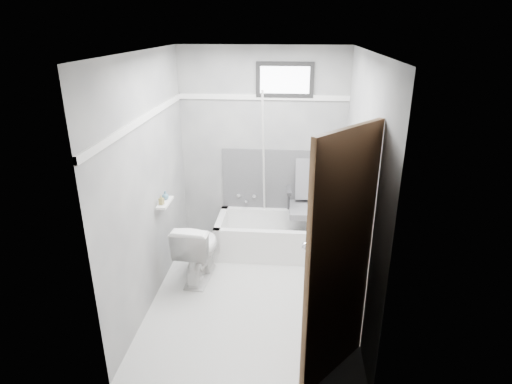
# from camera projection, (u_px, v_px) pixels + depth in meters

# --- Properties ---
(floor) EXTENTS (2.60, 2.60, 0.00)m
(floor) POSITION_uv_depth(u_px,v_px,m) (253.00, 294.00, 4.45)
(floor) COLOR white
(floor) RESTS_ON ground
(ceiling) EXTENTS (2.60, 2.60, 0.00)m
(ceiling) POSITION_uv_depth(u_px,v_px,m) (252.00, 51.00, 3.57)
(ceiling) COLOR silver
(ceiling) RESTS_ON floor
(wall_back) EXTENTS (2.00, 0.02, 2.40)m
(wall_back) POSITION_uv_depth(u_px,v_px,m) (263.00, 148.00, 5.21)
(wall_back) COLOR slate
(wall_back) RESTS_ON floor
(wall_front) EXTENTS (2.00, 0.02, 2.40)m
(wall_front) POSITION_uv_depth(u_px,v_px,m) (234.00, 256.00, 2.80)
(wall_front) COLOR slate
(wall_front) RESTS_ON floor
(wall_left) EXTENTS (0.02, 2.60, 2.40)m
(wall_left) POSITION_uv_depth(u_px,v_px,m) (149.00, 183.00, 4.09)
(wall_left) COLOR slate
(wall_left) RESTS_ON floor
(wall_right) EXTENTS (0.02, 2.60, 2.40)m
(wall_right) POSITION_uv_depth(u_px,v_px,m) (361.00, 189.00, 3.93)
(wall_right) COLOR slate
(wall_right) RESTS_ON floor
(bathtub) EXTENTS (1.50, 0.70, 0.42)m
(bathtub) POSITION_uv_depth(u_px,v_px,m) (279.00, 235.00, 5.21)
(bathtub) COLOR white
(bathtub) RESTS_ON floor
(office_chair) EXTENTS (0.59, 0.59, 0.99)m
(office_chair) POSITION_uv_depth(u_px,v_px,m) (310.00, 204.00, 5.08)
(office_chair) COLOR slate
(office_chair) RESTS_ON bathtub
(toilet) EXTENTS (0.45, 0.73, 0.68)m
(toilet) POSITION_uv_depth(u_px,v_px,m) (198.00, 250.00, 4.61)
(toilet) COLOR white
(toilet) RESTS_ON floor
(door) EXTENTS (0.78, 0.78, 2.00)m
(door) POSITION_uv_depth(u_px,v_px,m) (383.00, 287.00, 2.82)
(door) COLOR brown
(door) RESTS_ON floor
(window) EXTENTS (0.66, 0.04, 0.40)m
(window) POSITION_uv_depth(u_px,v_px,m) (285.00, 80.00, 4.88)
(window) COLOR black
(window) RESTS_ON wall_back
(backerboard) EXTENTS (1.50, 0.02, 0.78)m
(backerboard) POSITION_uv_depth(u_px,v_px,m) (282.00, 180.00, 5.33)
(backerboard) COLOR #4C4C4F
(backerboard) RESTS_ON wall_back
(trim_back) EXTENTS (2.00, 0.02, 0.06)m
(trim_back) POSITION_uv_depth(u_px,v_px,m) (263.00, 97.00, 4.97)
(trim_back) COLOR white
(trim_back) RESTS_ON wall_back
(trim_left) EXTENTS (0.02, 2.60, 0.06)m
(trim_left) POSITION_uv_depth(u_px,v_px,m) (144.00, 118.00, 3.86)
(trim_left) COLOR white
(trim_left) RESTS_ON wall_left
(pole) EXTENTS (0.02, 0.61, 1.87)m
(pole) POSITION_uv_depth(u_px,v_px,m) (264.00, 166.00, 5.04)
(pole) COLOR silver
(pole) RESTS_ON bathtub
(shelf) EXTENTS (0.10, 0.32, 0.02)m
(shelf) POSITION_uv_depth(u_px,v_px,m) (165.00, 203.00, 4.40)
(shelf) COLOR white
(shelf) RESTS_ON wall_left
(soap_bottle_a) EXTENTS (0.05, 0.05, 0.10)m
(soap_bottle_a) POSITION_uv_depth(u_px,v_px,m) (161.00, 200.00, 4.30)
(soap_bottle_a) COLOR #95894A
(soap_bottle_a) RESTS_ON shelf
(soap_bottle_b) EXTENTS (0.10, 0.10, 0.09)m
(soap_bottle_b) POSITION_uv_depth(u_px,v_px,m) (165.00, 195.00, 4.43)
(soap_bottle_b) COLOR slate
(soap_bottle_b) RESTS_ON shelf
(faucet) EXTENTS (0.26, 0.10, 0.16)m
(faucet) POSITION_uv_depth(u_px,v_px,m) (247.00, 198.00, 5.44)
(faucet) COLOR silver
(faucet) RESTS_ON wall_back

